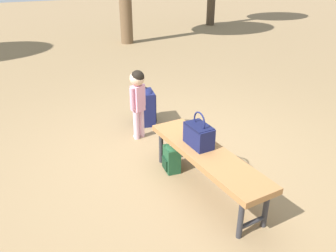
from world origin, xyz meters
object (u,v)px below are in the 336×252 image
(backpack_large, at_px, (145,105))
(backpack_small, at_px, (172,157))
(child_standing, at_px, (138,94))
(handbag, at_px, (199,134))
(park_bench, at_px, (207,157))

(backpack_large, distance_m, backpack_small, 1.32)
(child_standing, height_order, backpack_small, child_standing)
(backpack_small, bearing_deg, backpack_large, -10.50)
(child_standing, distance_m, backpack_small, 1.02)
(child_standing, height_order, backpack_large, child_standing)
(handbag, distance_m, backpack_large, 1.65)
(handbag, xyz_separation_m, backpack_large, (1.62, -0.11, -0.30))
(park_bench, relative_size, backpack_small, 4.77)
(park_bench, bearing_deg, backpack_small, 16.47)
(park_bench, xyz_separation_m, backpack_small, (0.48, 0.14, -0.22))
(handbag, bearing_deg, backpack_small, 22.18)
(backpack_small, bearing_deg, handbag, -157.82)
(child_standing, distance_m, backpack_large, 0.57)
(backpack_large, bearing_deg, handbag, 176.24)
(park_bench, xyz_separation_m, handbag, (0.15, 0.01, 0.18))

